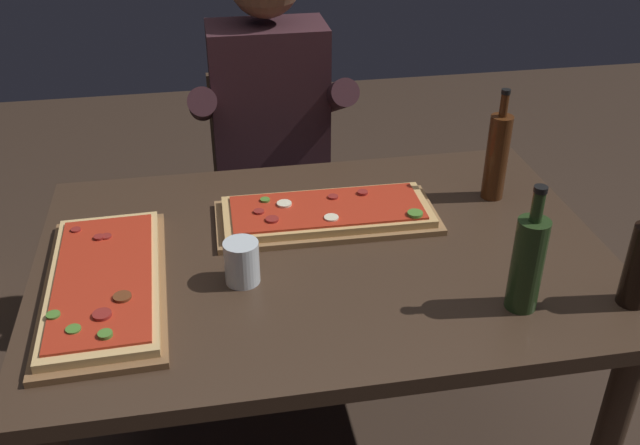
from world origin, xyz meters
The scene contains 8 objects.
dining_table centered at (0.00, 0.00, 0.64)m, with size 1.40×0.96×0.74m.
pizza_rectangular_front centered at (0.03, 0.14, 0.76)m, with size 0.59×0.26×0.05m.
pizza_rectangular_left centered at (-0.52, -0.08, 0.76)m, with size 0.29×0.60×0.05m.
wine_bottle_dark centered at (0.39, -0.30, 0.86)m, with size 0.07×0.07×0.30m.
oil_bottle_amber centered at (0.51, 0.19, 0.87)m, with size 0.06×0.06×0.32m.
tumbler_near_camera centered at (-0.21, -0.10, 0.79)m, with size 0.08×0.08×0.10m.
diner_chair centered at (-0.04, 0.86, 0.49)m, with size 0.44×0.44×0.87m.
seated_diner centered at (-0.04, 0.74, 0.74)m, with size 0.53×0.41×1.33m.
Camera 1 is at (-0.27, -1.45, 1.70)m, focal length 39.91 mm.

